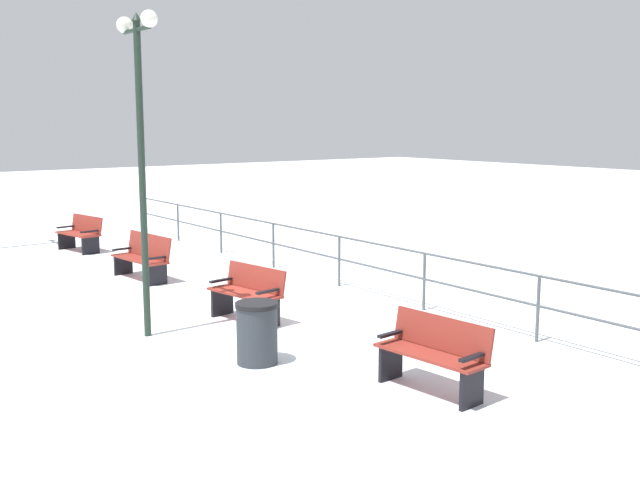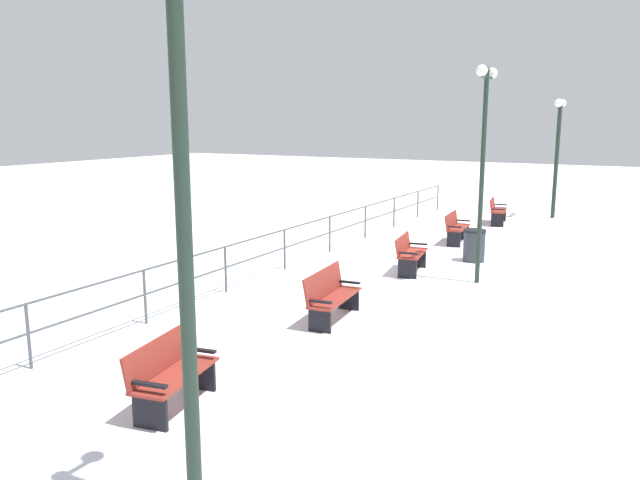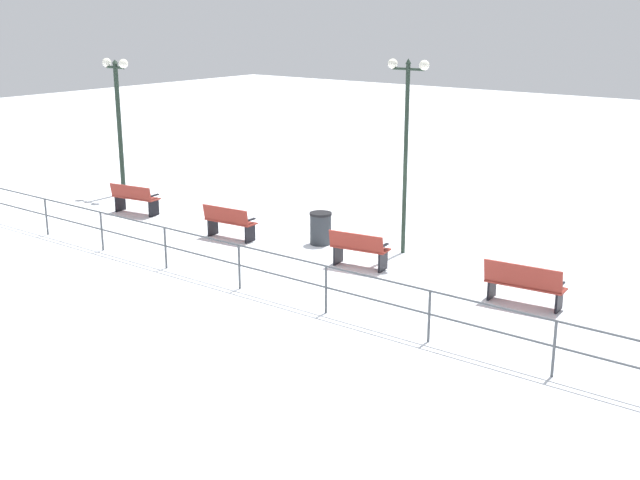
# 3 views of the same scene
# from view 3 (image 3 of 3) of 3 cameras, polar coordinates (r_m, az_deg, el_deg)

# --- Properties ---
(ground_plane) EXTENTS (80.00, 80.00, 0.00)m
(ground_plane) POSITION_cam_3_polar(r_m,az_deg,el_deg) (18.80, 2.86, -1.91)
(ground_plane) COLOR white
(ground_plane) RESTS_ON ground
(bench_second) EXTENTS (0.66, 1.64, 0.91)m
(bench_second) POSITION_cam_3_polar(r_m,az_deg,el_deg) (16.74, 14.20, -3.01)
(bench_second) COLOR maroon
(bench_second) RESTS_ON ground
(bench_third) EXTENTS (0.73, 1.42, 0.87)m
(bench_third) POSITION_cam_3_polar(r_m,az_deg,el_deg) (18.60, 2.77, -0.62)
(bench_third) COLOR maroon
(bench_third) RESTS_ON ground
(bench_fourth) EXTENTS (0.61, 1.47, 0.88)m
(bench_fourth) POSITION_cam_3_polar(r_m,az_deg,el_deg) (21.03, -6.42, 1.30)
(bench_fourth) COLOR maroon
(bench_fourth) RESTS_ON ground
(bench_fifth) EXTENTS (0.74, 1.53, 0.88)m
(bench_fifth) POSITION_cam_3_polar(r_m,az_deg,el_deg) (24.11, -12.93, 2.90)
(bench_fifth) COLOR maroon
(bench_fifth) RESTS_ON ground
(lamppost_middle) EXTENTS (0.24, 1.09, 4.67)m
(lamppost_middle) POSITION_cam_3_polar(r_m,az_deg,el_deg) (19.29, 6.12, 8.20)
(lamppost_middle) COLOR #1E2D23
(lamppost_middle) RESTS_ON ground
(lamppost_far) EXTENTS (0.29, 1.09, 4.29)m
(lamppost_far) POSITION_cam_3_polar(r_m,az_deg,el_deg) (26.47, -14.07, 9.28)
(lamppost_far) COLOR #1E2D23
(lamppost_far) RESTS_ON ground
(waterfront_railing) EXTENTS (0.05, 20.98, 0.99)m
(waterfront_railing) POSITION_cam_3_polar(r_m,az_deg,el_deg) (16.47, -2.79, -2.04)
(waterfront_railing) COLOR #4C5156
(waterfront_railing) RESTS_ON ground
(trash_bin) EXTENTS (0.57, 0.57, 0.82)m
(trash_bin) POSITION_cam_3_polar(r_m,az_deg,el_deg) (20.49, 0.05, 0.84)
(trash_bin) COLOR #2D3338
(trash_bin) RESTS_ON ground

